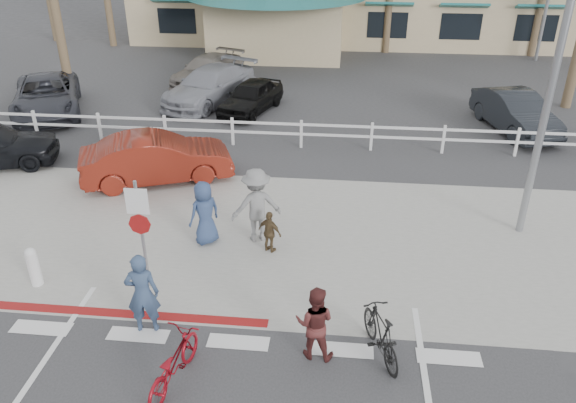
# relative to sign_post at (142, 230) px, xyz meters

# --- Properties ---
(ground) EXTENTS (140.00, 140.00, 0.00)m
(ground) POSITION_rel_sign_post_xyz_m (2.30, -2.20, -1.45)
(ground) COLOR #333335
(sidewalk_plaza) EXTENTS (22.00, 7.00, 0.01)m
(sidewalk_plaza) POSITION_rel_sign_post_xyz_m (2.30, 2.30, -1.44)
(sidewalk_plaza) COLOR gray
(sidewalk_plaza) RESTS_ON ground
(cross_street) EXTENTS (40.00, 5.00, 0.01)m
(cross_street) POSITION_rel_sign_post_xyz_m (2.30, 6.30, -1.45)
(cross_street) COLOR #333335
(cross_street) RESTS_ON ground
(parking_lot) EXTENTS (50.00, 16.00, 0.01)m
(parking_lot) POSITION_rel_sign_post_xyz_m (2.30, 15.80, -1.45)
(parking_lot) COLOR #333335
(parking_lot) RESTS_ON ground
(curb_red) EXTENTS (7.00, 0.25, 0.02)m
(curb_red) POSITION_rel_sign_post_xyz_m (-0.70, -1.00, -1.44)
(curb_red) COLOR maroon
(curb_red) RESTS_ON ground
(rail_fence) EXTENTS (29.40, 0.16, 1.00)m
(rail_fence) POSITION_rel_sign_post_xyz_m (2.80, 8.30, -0.95)
(rail_fence) COLOR silver
(rail_fence) RESTS_ON ground
(sign_post) EXTENTS (0.50, 0.10, 2.90)m
(sign_post) POSITION_rel_sign_post_xyz_m (0.00, 0.00, 0.00)
(sign_post) COLOR gray
(sign_post) RESTS_ON ground
(bollard_0) EXTENTS (0.26, 0.26, 0.95)m
(bollard_0) POSITION_rel_sign_post_xyz_m (-2.50, -0.20, -0.97)
(bollard_0) COLOR silver
(bollard_0) RESTS_ON ground
(streetlight_0) EXTENTS (0.60, 2.00, 9.00)m
(streetlight_0) POSITION_rel_sign_post_xyz_m (8.80, 3.30, 3.05)
(streetlight_0) COLOR gray
(streetlight_0) RESTS_ON ground
(bike_red) EXTENTS (0.96, 1.84, 0.92)m
(bike_red) POSITION_rel_sign_post_xyz_m (1.37, -2.71, -0.99)
(bike_red) COLOR maroon
(bike_red) RESTS_ON ground
(rider_red) EXTENTS (0.71, 0.54, 1.77)m
(rider_red) POSITION_rel_sign_post_xyz_m (0.43, -1.40, -0.57)
(rider_red) COLOR #334666
(rider_red) RESTS_ON ground
(bike_black) EXTENTS (1.00, 1.72, 1.00)m
(bike_black) POSITION_rel_sign_post_xyz_m (5.00, -1.63, -0.95)
(bike_black) COLOR black
(bike_black) RESTS_ON ground
(rider_black) EXTENTS (0.79, 0.64, 1.52)m
(rider_black) POSITION_rel_sign_post_xyz_m (3.78, -1.76, -0.69)
(rider_black) COLOR #562322
(rider_black) RESTS_ON ground
(pedestrian_a) EXTENTS (1.43, 1.13, 1.93)m
(pedestrian_a) POSITION_rel_sign_post_xyz_m (2.09, 2.20, -0.48)
(pedestrian_a) COLOR slate
(pedestrian_a) RESTS_ON ground
(pedestrian_child) EXTENTS (0.69, 0.53, 1.09)m
(pedestrian_child) POSITION_rel_sign_post_xyz_m (2.49, 1.67, -0.90)
(pedestrian_child) COLOR brown
(pedestrian_child) RESTS_ON ground
(pedestrian_b) EXTENTS (0.95, 0.94, 1.65)m
(pedestrian_b) POSITION_rel_sign_post_xyz_m (0.85, 1.94, -0.62)
(pedestrian_b) COLOR navy
(pedestrian_b) RESTS_ON ground
(car_white_sedan) EXTENTS (4.72, 3.08, 1.47)m
(car_white_sedan) POSITION_rel_sign_post_xyz_m (-1.41, 5.26, -0.72)
(car_white_sedan) COLOR maroon
(car_white_sedan) RESTS_ON ground
(lot_car_0) EXTENTS (4.37, 5.80, 1.46)m
(lot_car_0) POSITION_rel_sign_post_xyz_m (-7.71, 10.84, -0.72)
(lot_car_0) COLOR #2F313A
(lot_car_0) RESTS_ON ground
(lot_car_1) EXTENTS (3.84, 5.47, 1.47)m
(lot_car_1) POSITION_rel_sign_post_xyz_m (-1.54, 12.84, -0.71)
(lot_car_1) COLOR gray
(lot_car_1) RESTS_ON ground
(lot_car_2) EXTENTS (2.57, 4.01, 1.27)m
(lot_car_2) POSITION_rel_sign_post_xyz_m (0.37, 11.88, -0.81)
(lot_car_2) COLOR black
(lot_car_2) RESTS_ON ground
(lot_car_3) EXTENTS (2.62, 4.61, 1.44)m
(lot_car_3) POSITION_rel_sign_post_xyz_m (10.41, 10.76, -0.73)
(lot_car_3) COLOR black
(lot_car_3) RESTS_ON ground
(lot_car_4) EXTENTS (3.28, 4.74, 1.27)m
(lot_car_4) POSITION_rel_sign_post_xyz_m (-2.31, 15.61, -0.81)
(lot_car_4) COLOR slate
(lot_car_4) RESTS_ON ground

